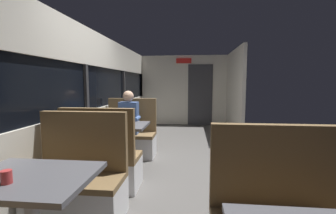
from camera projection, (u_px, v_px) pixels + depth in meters
The scene contains 11 objects.
ground_plane at pixel (174, 171), 3.74m from camera, with size 3.30×9.20×0.02m, color #514F4C.
carriage_window_panel_left at pixel (85, 101), 3.76m from camera, with size 0.09×8.48×2.30m.
carriage_end_bulkhead at pixel (185, 91), 7.76m from camera, with size 2.90×0.11×2.30m.
carriage_aisle_panel_right at pixel (234, 92), 6.44m from camera, with size 0.08×2.40×2.30m, color beige.
dining_table_near_window at pixel (30, 189), 1.69m from camera, with size 0.90×0.70×0.74m.
bench_near_window_facing_entry at pixel (79, 187), 2.41m from camera, with size 0.95×0.50×1.10m.
dining_table_mid_window at pixel (119, 130), 3.75m from camera, with size 0.90×0.70×0.74m.
bench_mid_window_facing_end at pixel (103, 164), 3.09m from camera, with size 0.95×0.50×1.10m.
bench_mid_window_facing_entry at pixel (131, 139), 4.47m from camera, with size 0.95×0.50×1.10m.
seated_passenger at pixel (129, 129), 4.38m from camera, with size 0.47×0.55×1.26m.
coffee_cup_primary at pixel (6, 177), 1.54m from camera, with size 0.07×0.07×0.09m.
Camera 1 is at (0.27, -3.60, 1.41)m, focal length 24.80 mm.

